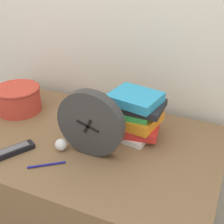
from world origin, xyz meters
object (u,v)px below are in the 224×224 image
Objects in this scene: book_stack at (133,115)px; pen at (47,165)px; tv_remote at (14,150)px; desk_clock at (90,124)px; crumpled_paper_ball at (61,145)px; basket at (18,98)px.

pen is (-0.21, -0.32, -0.09)m from book_stack.
desk_clock is at bearing 23.98° from tv_remote.
crumpled_paper_ball reaches higher than pen.
basket is (-0.47, 0.17, -0.07)m from desk_clock.
desk_clock is at bearing 14.53° from crumpled_paper_ball.
book_stack is (0.10, 0.18, -0.03)m from desk_clock.
crumpled_paper_ball reaches higher than tv_remote.
basket is 0.41m from crumpled_paper_ball.
book_stack is 0.57m from basket.
desk_clock is at bearing -19.35° from basket.
desk_clock is at bearing 50.59° from pen.
tv_remote is at bearing -156.02° from desk_clock.
desk_clock is 0.32m from tv_remote.
book_stack is at bearing 56.71° from pen.
crumpled_paper_ball is at bearing 30.28° from tv_remote.
basket reaches higher than tv_remote.
desk_clock is 1.09× the size of book_stack.
desk_clock is at bearing -118.09° from book_stack.
crumpled_paper_ball is at bearing -165.47° from desk_clock.
tv_remote is 0.16m from pen.
basket is at bearing 151.16° from crumpled_paper_ball.
tv_remote is (0.20, -0.29, -0.05)m from basket.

